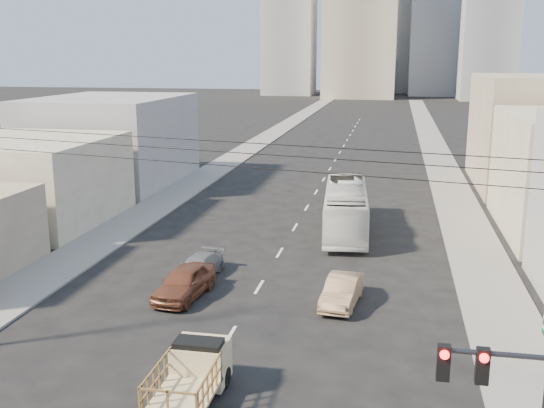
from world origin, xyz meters
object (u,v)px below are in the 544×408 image
(city_bus, at_px, (346,208))
(sedan_brown, at_px, (184,282))
(flatbed_pickup, at_px, (192,373))
(sedan_grey, at_px, (198,267))
(sedan_tan, at_px, (342,291))

(city_bus, distance_m, sedan_brown, 15.35)
(flatbed_pickup, height_order, sedan_grey, flatbed_pickup)
(flatbed_pickup, xyz_separation_m, sedan_brown, (-3.41, 9.33, -0.31))
(sedan_brown, distance_m, sedan_tan, 7.77)
(sedan_tan, height_order, sedan_grey, sedan_tan)
(sedan_tan, bearing_deg, city_bus, 100.31)
(sedan_brown, relative_size, sedan_grey, 1.14)
(city_bus, relative_size, sedan_grey, 2.90)
(city_bus, relative_size, sedan_tan, 2.80)
(sedan_grey, bearing_deg, city_bus, 66.32)
(city_bus, height_order, sedan_brown, city_bus)
(flatbed_pickup, height_order, sedan_tan, flatbed_pickup)
(city_bus, bearing_deg, sedan_brown, -121.06)
(sedan_tan, bearing_deg, sedan_brown, -169.47)
(sedan_tan, xyz_separation_m, sedan_grey, (-7.95, 2.40, -0.10))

